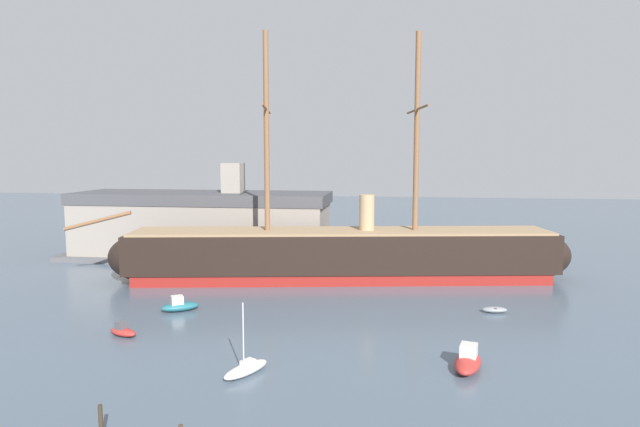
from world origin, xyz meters
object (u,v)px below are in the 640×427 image
(dockside_warehouse_left, at_px, (203,225))
(motorboat_mid_left, at_px, (123,331))
(tall_ship, at_px, (341,254))
(motorboat_mid_right, at_px, (468,361))
(motorboat_alongside_bow, at_px, (180,306))
(sailboat_far_left, at_px, (136,268))
(dinghy_alongside_stern, at_px, (494,310))
(sailboat_near_centre, at_px, (246,369))
(mooring_piling_left_pair, at_px, (101,423))
(motorboat_distant_centre, at_px, (332,259))

(dockside_warehouse_left, bearing_deg, motorboat_mid_left, -81.05)
(tall_ship, height_order, dockside_warehouse_left, tall_ship)
(tall_ship, height_order, motorboat_mid_right, tall_ship)
(motorboat_alongside_bow, distance_m, sailboat_far_left, 23.60)
(motorboat_mid_right, bearing_deg, motorboat_mid_left, 173.09)
(motorboat_alongside_bow, bearing_deg, dinghy_alongside_stern, 6.91)
(tall_ship, relative_size, sailboat_near_centre, 11.80)
(dockside_warehouse_left, bearing_deg, motorboat_alongside_bow, -74.78)
(motorboat_mid_right, height_order, sailboat_far_left, sailboat_far_left)
(motorboat_alongside_bow, bearing_deg, sailboat_near_centre, -52.88)
(sailboat_far_left, xyz_separation_m, mooring_piling_left_pair, (20.49, -45.42, 0.64))
(dinghy_alongside_stern, bearing_deg, dockside_warehouse_left, 148.24)
(dockside_warehouse_left, bearing_deg, dinghy_alongside_stern, -31.76)
(sailboat_near_centre, distance_m, dockside_warehouse_left, 51.06)
(motorboat_mid_right, xyz_separation_m, motorboat_alongside_bow, (-29.48, 12.41, -0.09))
(sailboat_far_left, height_order, dockside_warehouse_left, dockside_warehouse_left)
(sailboat_far_left, bearing_deg, mooring_piling_left_pair, -65.72)
(motorboat_distant_centre, distance_m, dockside_warehouse_left, 22.66)
(dinghy_alongside_stern, xyz_separation_m, mooring_piling_left_pair, (-28.41, -30.93, 0.83))
(motorboat_mid_right, relative_size, motorboat_alongside_bow, 1.16)
(motorboat_mid_left, distance_m, motorboat_alongside_bow, 8.85)
(motorboat_alongside_bow, bearing_deg, dockside_warehouse_left, 105.22)
(motorboat_mid_left, height_order, mooring_piling_left_pair, mooring_piling_left_pair)
(motorboat_alongside_bow, relative_size, dinghy_alongside_stern, 1.57)
(motorboat_alongside_bow, xyz_separation_m, sailboat_far_left, (-14.44, 18.67, -0.10))
(sailboat_near_centre, height_order, mooring_piling_left_pair, sailboat_near_centre)
(motorboat_mid_left, xyz_separation_m, motorboat_alongside_bow, (2.16, 8.58, 0.14))
(motorboat_mid_left, relative_size, sailboat_far_left, 0.57)
(motorboat_distant_centre, distance_m, mooring_piling_left_pair, 55.92)
(motorboat_mid_right, distance_m, dockside_warehouse_left, 57.54)
(motorboat_alongside_bow, height_order, sailboat_far_left, sailboat_far_left)
(motorboat_mid_left, xyz_separation_m, dockside_warehouse_left, (-6.18, 39.26, 4.98))
(motorboat_alongside_bow, height_order, mooring_piling_left_pair, mooring_piling_left_pair)
(motorboat_mid_right, relative_size, mooring_piling_left_pair, 2.21)
(dinghy_alongside_stern, distance_m, dockside_warehouse_left, 50.61)
(motorboat_alongside_bow, distance_m, dinghy_alongside_stern, 34.72)
(tall_ship, height_order, motorboat_mid_left, tall_ship)
(motorboat_distant_centre, bearing_deg, dockside_warehouse_left, 174.70)
(sailboat_far_left, bearing_deg, sailboat_near_centre, -52.56)
(dinghy_alongside_stern, distance_m, motorboat_distant_centre, 32.10)
(tall_ship, height_order, dinghy_alongside_stern, tall_ship)
(mooring_piling_left_pair, bearing_deg, motorboat_alongside_bow, 102.76)
(sailboat_near_centre, xyz_separation_m, motorboat_mid_left, (-14.18, 7.31, -0.02))
(motorboat_mid_left, bearing_deg, motorboat_alongside_bow, 75.85)
(motorboat_mid_right, height_order, dockside_warehouse_left, dockside_warehouse_left)
(motorboat_mid_left, xyz_separation_m, sailboat_far_left, (-12.27, 27.25, 0.04))
(dinghy_alongside_stern, xyz_separation_m, sailboat_far_left, (-48.90, 14.49, 0.19))
(tall_ship, xyz_separation_m, motorboat_distant_centre, (-2.57, 11.10, -3.00))
(sailboat_near_centre, bearing_deg, motorboat_alongside_bow, 127.12)
(motorboat_mid_left, xyz_separation_m, mooring_piling_left_pair, (8.22, -18.18, 0.68))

